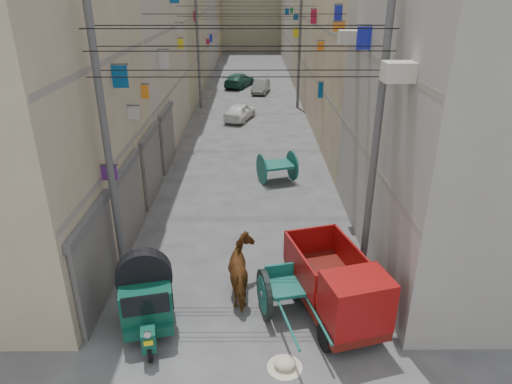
{
  "coord_description": "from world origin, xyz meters",
  "views": [
    {
      "loc": [
        0.33,
        -5.65,
        8.15
      ],
      "look_at": [
        0.39,
        6.5,
        2.71
      ],
      "focal_mm": 32.0,
      "sensor_mm": 36.0,
      "label": 1
    }
  ],
  "objects_px": {
    "mini_truck": "(340,294)",
    "second_cart": "(277,166)",
    "distant_car_white": "(240,112)",
    "horse": "(244,271)",
    "auto_rickshaw": "(146,294)",
    "tonga_cart": "(287,290)",
    "distant_car_green": "(239,80)",
    "feed_sack": "(285,363)",
    "distant_car_grey": "(261,86)"
  },
  "relations": [
    {
      "from": "mini_truck",
      "to": "second_cart",
      "type": "height_order",
      "value": "mini_truck"
    },
    {
      "from": "distant_car_white",
      "to": "mini_truck",
      "type": "bearing_deg",
      "value": 116.64
    },
    {
      "from": "horse",
      "to": "mini_truck",
      "type": "bearing_deg",
      "value": 144.66
    },
    {
      "from": "auto_rickshaw",
      "to": "tonga_cart",
      "type": "relative_size",
      "value": 0.81
    },
    {
      "from": "second_cart",
      "to": "distant_car_green",
      "type": "relative_size",
      "value": 0.46
    },
    {
      "from": "auto_rickshaw",
      "to": "distant_car_green",
      "type": "distance_m",
      "value": 31.99
    },
    {
      "from": "distant_car_white",
      "to": "distant_car_green",
      "type": "height_order",
      "value": "distant_car_green"
    },
    {
      "from": "distant_car_white",
      "to": "distant_car_green",
      "type": "xyz_separation_m",
      "value": [
        -0.37,
        11.37,
        0.02
      ]
    },
    {
      "from": "second_cart",
      "to": "distant_car_green",
      "type": "xyz_separation_m",
      "value": [
        -2.37,
        22.12,
        -0.14
      ]
    },
    {
      "from": "tonga_cart",
      "to": "second_cart",
      "type": "relative_size",
      "value": 1.65
    },
    {
      "from": "second_cart",
      "to": "feed_sack",
      "type": "xyz_separation_m",
      "value": [
        -0.35,
        -11.33,
        -0.61
      ]
    },
    {
      "from": "feed_sack",
      "to": "distant_car_grey",
      "type": "distance_m",
      "value": 30.82
    },
    {
      "from": "horse",
      "to": "distant_car_white",
      "type": "xyz_separation_m",
      "value": [
        -0.65,
        19.28,
        -0.25
      ]
    },
    {
      "from": "feed_sack",
      "to": "second_cart",
      "type": "bearing_deg",
      "value": 88.23
    },
    {
      "from": "horse",
      "to": "distant_car_grey",
      "type": "distance_m",
      "value": 28.04
    },
    {
      "from": "auto_rickshaw",
      "to": "feed_sack",
      "type": "distance_m",
      "value": 3.88
    },
    {
      "from": "auto_rickshaw",
      "to": "distant_car_white",
      "type": "relative_size",
      "value": 0.75
    },
    {
      "from": "mini_truck",
      "to": "horse",
      "type": "xyz_separation_m",
      "value": [
        -2.5,
        1.27,
        -0.13
      ]
    },
    {
      "from": "tonga_cart",
      "to": "horse",
      "type": "distance_m",
      "value": 1.39
    },
    {
      "from": "auto_rickshaw",
      "to": "mini_truck",
      "type": "height_order",
      "value": "mini_truck"
    },
    {
      "from": "auto_rickshaw",
      "to": "feed_sack",
      "type": "relative_size",
      "value": 4.87
    },
    {
      "from": "mini_truck",
      "to": "distant_car_white",
      "type": "relative_size",
      "value": 1.13
    },
    {
      "from": "distant_car_grey",
      "to": "distant_car_green",
      "type": "bearing_deg",
      "value": 135.52
    },
    {
      "from": "tonga_cart",
      "to": "second_cart",
      "type": "xyz_separation_m",
      "value": [
        0.17,
        9.28,
        0.04
      ]
    },
    {
      "from": "mini_truck",
      "to": "feed_sack",
      "type": "distance_m",
      "value": 2.29
    },
    {
      "from": "distant_car_white",
      "to": "auto_rickshaw",
      "type": "bearing_deg",
      "value": 102.85
    },
    {
      "from": "second_cart",
      "to": "mini_truck",
      "type": "bearing_deg",
      "value": -100.95
    },
    {
      "from": "tonga_cart",
      "to": "second_cart",
      "type": "distance_m",
      "value": 9.28
    },
    {
      "from": "distant_car_green",
      "to": "distant_car_white",
      "type": "bearing_deg",
      "value": 111.67
    },
    {
      "from": "distant_car_green",
      "to": "distant_car_grey",
      "type": "bearing_deg",
      "value": 145.86
    },
    {
      "from": "auto_rickshaw",
      "to": "distant_car_grey",
      "type": "bearing_deg",
      "value": 70.77
    },
    {
      "from": "second_cart",
      "to": "distant_car_green",
      "type": "bearing_deg",
      "value": 78.45
    },
    {
      "from": "distant_car_white",
      "to": "distant_car_grey",
      "type": "distance_m",
      "value": 8.87
    },
    {
      "from": "second_cart",
      "to": "distant_car_grey",
      "type": "bearing_deg",
      "value": 73.67
    },
    {
      "from": "distant_car_grey",
      "to": "auto_rickshaw",
      "type": "bearing_deg",
      "value": -87.09
    },
    {
      "from": "second_cart",
      "to": "horse",
      "type": "bearing_deg",
      "value": -116.62
    },
    {
      "from": "feed_sack",
      "to": "distant_car_white",
      "type": "distance_m",
      "value": 22.14
    },
    {
      "from": "second_cart",
      "to": "distant_car_grey",
      "type": "height_order",
      "value": "second_cart"
    },
    {
      "from": "auto_rickshaw",
      "to": "horse",
      "type": "xyz_separation_m",
      "value": [
        2.48,
        1.3,
        -0.2
      ]
    },
    {
      "from": "second_cart",
      "to": "distant_car_grey",
      "type": "distance_m",
      "value": 19.49
    },
    {
      "from": "horse",
      "to": "distant_car_grey",
      "type": "height_order",
      "value": "horse"
    },
    {
      "from": "feed_sack",
      "to": "horse",
      "type": "xyz_separation_m",
      "value": [
        -1.0,
        2.79,
        0.69
      ]
    },
    {
      "from": "tonga_cart",
      "to": "second_cart",
      "type": "bearing_deg",
      "value": 76.37
    },
    {
      "from": "feed_sack",
      "to": "distant_car_grey",
      "type": "xyz_separation_m",
      "value": [
        -0.1,
        30.81,
        0.42
      ]
    },
    {
      "from": "tonga_cart",
      "to": "distant_car_green",
      "type": "xyz_separation_m",
      "value": [
        -2.19,
        31.4,
        -0.1
      ]
    },
    {
      "from": "second_cart",
      "to": "distant_car_grey",
      "type": "relative_size",
      "value": 0.57
    },
    {
      "from": "mini_truck",
      "to": "feed_sack",
      "type": "height_order",
      "value": "mini_truck"
    },
    {
      "from": "feed_sack",
      "to": "horse",
      "type": "height_order",
      "value": "horse"
    },
    {
      "from": "feed_sack",
      "to": "distant_car_green",
      "type": "relative_size",
      "value": 0.13
    },
    {
      "from": "horse",
      "to": "distant_car_white",
      "type": "distance_m",
      "value": 19.3
    }
  ]
}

